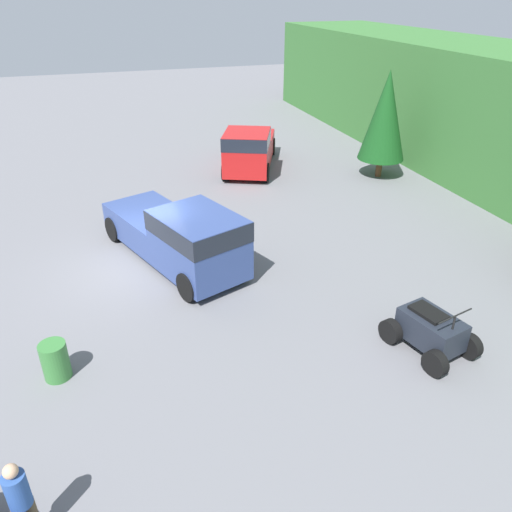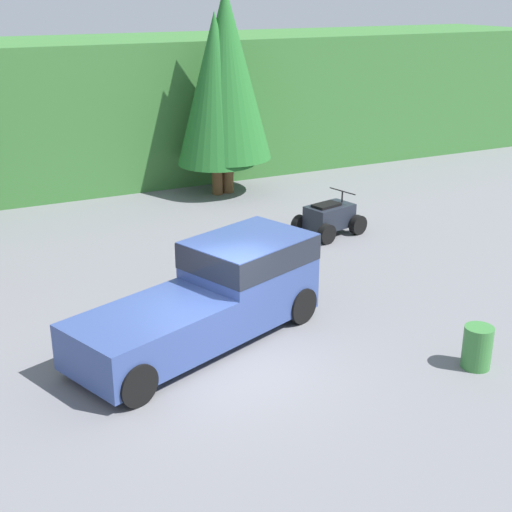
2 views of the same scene
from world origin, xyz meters
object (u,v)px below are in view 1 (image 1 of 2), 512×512
rider_person (21,500)px  pickup_truck_second (181,235)px  pickup_truck_red (249,148)px  steel_barrel (55,361)px  quad_atv (430,331)px

rider_person → pickup_truck_second: bearing=119.4°
pickup_truck_red → pickup_truck_second: same height
pickup_truck_red → pickup_truck_second: size_ratio=0.89×
rider_person → steel_barrel: 3.77m
steel_barrel → rider_person: bearing=-4.8°
steel_barrel → pickup_truck_second: bearing=138.7°
pickup_truck_red → steel_barrel: 14.48m
pickup_truck_second → quad_atv: size_ratio=2.73×
pickup_truck_red → steel_barrel: pickup_truck_red is taller
pickup_truck_second → quad_atv: 7.47m
pickup_truck_second → rider_person: pickup_truck_second is taller
pickup_truck_red → rider_person: bearing=-4.7°
pickup_truck_red → steel_barrel: (11.95, -8.16, -0.60)m
pickup_truck_red → pickup_truck_second: (7.91, -4.61, 0.00)m
pickup_truck_second → steel_barrel: bearing=-62.0°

